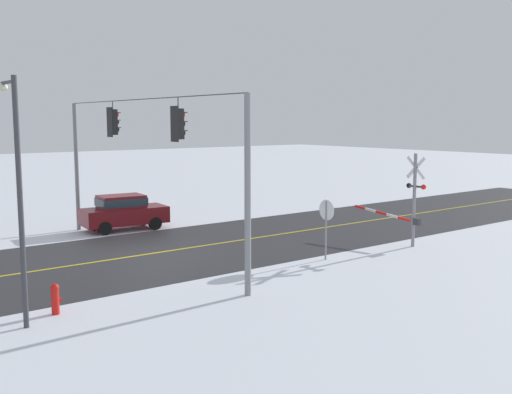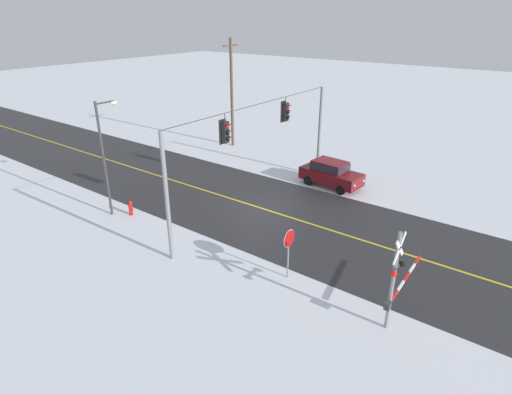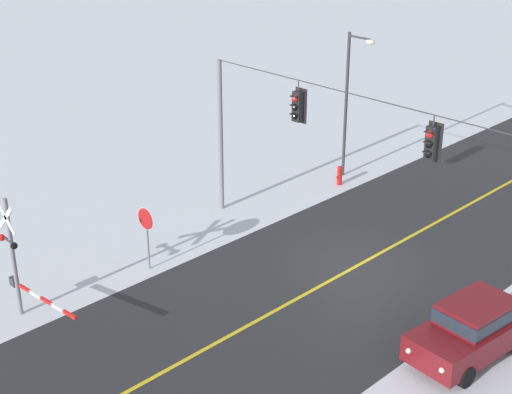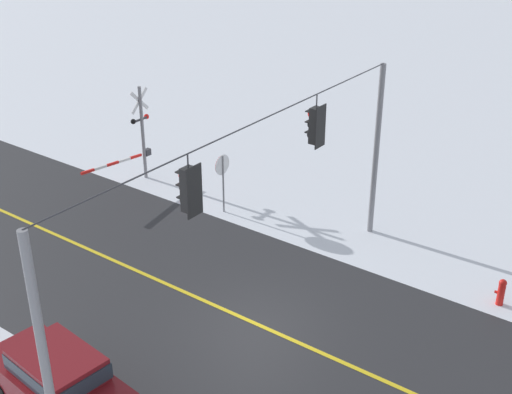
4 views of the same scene
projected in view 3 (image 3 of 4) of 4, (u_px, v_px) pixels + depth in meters
ground_plane at (356, 267)px, 27.21m from camera, size 160.00×160.00×0.00m
road_asphalt at (449, 216)px, 31.07m from camera, size 9.00×80.00×0.01m
lane_centre_line at (449, 216)px, 31.06m from camera, size 0.14×72.00×0.01m
signal_span at (360, 160)px, 25.61m from camera, size 14.20×0.47×6.22m
stop_sign at (146, 225)px, 26.40m from camera, size 0.80×0.09×2.35m
railroad_crossing at (17, 261)px, 23.44m from camera, size 3.87×0.31×4.00m
parked_car_maroon at (473, 327)px, 22.04m from camera, size 2.14×4.32×1.74m
streetlamp_near at (350, 92)px, 33.33m from camera, size 1.39×0.28×6.50m
fire_hydrant at (340, 175)px, 33.84m from camera, size 0.24×0.31×0.88m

